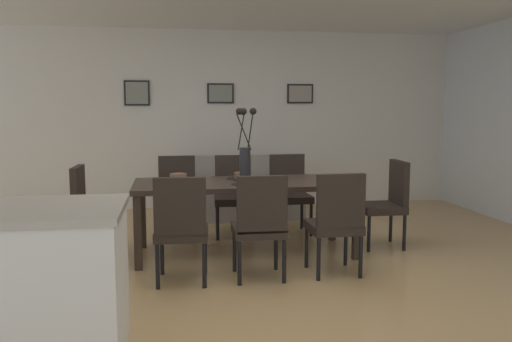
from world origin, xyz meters
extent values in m
plane|color=tan|center=(0.00, 0.00, 0.00)|extent=(9.00, 9.00, 0.00)
cube|color=silver|center=(0.00, 3.25, 1.30)|extent=(9.00, 0.10, 2.60)
cube|color=#33261E|center=(0.07, 0.60, 0.71)|extent=(2.20, 0.90, 0.05)
cube|color=#33261E|center=(1.11, 0.99, 0.34)|extent=(0.07, 0.07, 0.69)
cube|color=#33261E|center=(-0.97, 0.99, 0.34)|extent=(0.07, 0.07, 0.69)
cube|color=#33261E|center=(1.11, 0.21, 0.34)|extent=(0.07, 0.07, 0.69)
cube|color=#33261E|center=(-0.97, 0.21, 0.34)|extent=(0.07, 0.07, 0.69)
cube|color=black|center=(-0.58, -0.17, 0.42)|extent=(0.47, 0.47, 0.08)
cube|color=black|center=(-0.60, -0.36, 0.68)|extent=(0.42, 0.09, 0.48)
cylinder|color=black|center=(-0.38, 0.01, 0.19)|extent=(0.04, 0.04, 0.38)
cylinder|color=black|center=(-0.76, 0.04, 0.19)|extent=(0.04, 0.04, 0.38)
cylinder|color=black|center=(-0.41, -0.37, 0.19)|extent=(0.04, 0.04, 0.38)
cylinder|color=black|center=(-0.79, -0.34, 0.19)|extent=(0.04, 0.04, 0.38)
cube|color=black|center=(-0.60, 1.37, 0.42)|extent=(0.44, 0.44, 0.08)
cube|color=black|center=(-0.60, 1.56, 0.68)|extent=(0.42, 0.06, 0.48)
cylinder|color=black|center=(-0.79, 1.18, 0.19)|extent=(0.04, 0.04, 0.38)
cylinder|color=black|center=(-0.41, 1.18, 0.19)|extent=(0.04, 0.04, 0.38)
cylinder|color=black|center=(-0.79, 1.56, 0.19)|extent=(0.04, 0.04, 0.38)
cylinder|color=black|center=(-0.41, 1.56, 0.19)|extent=(0.04, 0.04, 0.38)
cube|color=black|center=(0.08, -0.17, 0.42)|extent=(0.44, 0.44, 0.08)
cube|color=black|center=(0.07, -0.36, 0.68)|extent=(0.42, 0.06, 0.48)
cylinder|color=black|center=(0.27, 0.02, 0.19)|extent=(0.04, 0.04, 0.38)
cylinder|color=black|center=(-0.11, 0.03, 0.19)|extent=(0.04, 0.04, 0.38)
cylinder|color=black|center=(0.26, -0.36, 0.19)|extent=(0.04, 0.04, 0.38)
cylinder|color=black|center=(-0.12, -0.35, 0.19)|extent=(0.04, 0.04, 0.38)
cube|color=black|center=(0.04, 1.35, 0.42)|extent=(0.47, 0.47, 0.08)
cube|color=black|center=(0.05, 1.54, 0.68)|extent=(0.42, 0.09, 0.48)
cylinder|color=black|center=(-0.16, 1.18, 0.19)|extent=(0.04, 0.04, 0.38)
cylinder|color=black|center=(0.22, 1.15, 0.19)|extent=(0.04, 0.04, 0.38)
cylinder|color=black|center=(-0.14, 1.56, 0.19)|extent=(0.04, 0.04, 0.38)
cylinder|color=black|center=(0.24, 1.53, 0.19)|extent=(0.04, 0.04, 0.38)
cube|color=black|center=(0.75, -0.15, 0.42)|extent=(0.45, 0.45, 0.08)
cube|color=black|center=(0.76, -0.34, 0.68)|extent=(0.42, 0.07, 0.48)
cylinder|color=black|center=(0.94, 0.05, 0.19)|extent=(0.04, 0.04, 0.38)
cylinder|color=black|center=(0.56, 0.04, 0.19)|extent=(0.04, 0.04, 0.38)
cylinder|color=black|center=(0.95, -0.33, 0.19)|extent=(0.04, 0.04, 0.38)
cylinder|color=black|center=(0.57, -0.34, 0.19)|extent=(0.04, 0.04, 0.38)
cube|color=black|center=(0.72, 1.37, 0.42)|extent=(0.46, 0.46, 0.08)
cube|color=black|center=(0.71, 1.56, 0.68)|extent=(0.42, 0.08, 0.48)
cylinder|color=black|center=(0.54, 1.18, 0.19)|extent=(0.04, 0.04, 0.38)
cylinder|color=black|center=(0.91, 1.19, 0.19)|extent=(0.04, 0.04, 0.38)
cylinder|color=black|center=(0.52, 1.56, 0.19)|extent=(0.04, 0.04, 0.38)
cylinder|color=black|center=(0.90, 1.57, 0.19)|extent=(0.04, 0.04, 0.38)
cube|color=black|center=(-1.36, 0.61, 0.42)|extent=(0.45, 0.45, 0.08)
cube|color=black|center=(-1.55, 0.61, 0.68)|extent=(0.07, 0.42, 0.48)
cylinder|color=black|center=(-1.18, 0.41, 0.19)|extent=(0.04, 0.04, 0.38)
cylinder|color=black|center=(-1.16, 0.79, 0.19)|extent=(0.04, 0.04, 0.38)
cylinder|color=black|center=(-1.56, 0.42, 0.19)|extent=(0.04, 0.04, 0.38)
cylinder|color=black|center=(-1.54, 0.80, 0.19)|extent=(0.04, 0.04, 0.38)
cube|color=black|center=(1.52, 0.63, 0.42)|extent=(0.46, 0.46, 0.08)
cube|color=black|center=(1.71, 0.62, 0.68)|extent=(0.08, 0.42, 0.48)
cylinder|color=black|center=(1.34, 0.83, 0.19)|extent=(0.04, 0.04, 0.38)
cylinder|color=black|center=(1.33, 0.45, 0.19)|extent=(0.04, 0.04, 0.38)
cylinder|color=black|center=(1.72, 0.81, 0.19)|extent=(0.04, 0.04, 0.38)
cylinder|color=black|center=(1.70, 0.43, 0.19)|extent=(0.04, 0.04, 0.38)
cylinder|color=#232326|center=(0.07, 0.60, 0.91)|extent=(0.11, 0.11, 0.34)
cylinder|color=black|center=(0.12, 0.62, 1.24)|extent=(0.05, 0.12, 0.37)
sphere|color=black|center=(0.15, 0.63, 1.44)|extent=(0.07, 0.07, 0.07)
cylinder|color=black|center=(0.04, 0.65, 1.24)|extent=(0.08, 0.05, 0.38)
sphere|color=black|center=(0.02, 0.68, 1.44)|extent=(0.07, 0.07, 0.07)
cylinder|color=black|center=(0.05, 0.55, 1.24)|extent=(0.15, 0.06, 0.36)
sphere|color=black|center=(0.04, 0.52, 1.44)|extent=(0.07, 0.07, 0.07)
cylinder|color=black|center=(-0.59, 0.40, 0.74)|extent=(0.32, 0.32, 0.01)
cylinder|color=brown|center=(-0.59, 0.40, 0.78)|extent=(0.17, 0.17, 0.06)
cylinder|color=brown|center=(-0.59, 0.40, 0.79)|extent=(0.13, 0.13, 0.04)
cylinder|color=black|center=(-0.59, 0.80, 0.74)|extent=(0.32, 0.32, 0.01)
cylinder|color=brown|center=(-0.59, 0.80, 0.78)|extent=(0.17, 0.17, 0.06)
cylinder|color=brown|center=(-0.59, 0.80, 0.79)|extent=(0.13, 0.13, 0.04)
cylinder|color=black|center=(0.07, 0.40, 0.74)|extent=(0.32, 0.32, 0.01)
cylinder|color=brown|center=(0.07, 0.40, 0.78)|extent=(0.17, 0.17, 0.06)
cylinder|color=brown|center=(0.07, 0.40, 0.79)|extent=(0.13, 0.13, 0.04)
cylinder|color=black|center=(0.07, 0.80, 0.74)|extent=(0.32, 0.32, 0.01)
cylinder|color=brown|center=(0.07, 0.80, 0.78)|extent=(0.17, 0.17, 0.06)
cylinder|color=brown|center=(0.07, 0.80, 0.79)|extent=(0.13, 0.13, 0.04)
cube|color=gray|center=(0.19, 2.43, 0.21)|extent=(1.76, 0.84, 0.42)
cube|color=gray|center=(0.19, 2.77, 0.61)|extent=(1.76, 0.16, 0.38)
cube|color=gray|center=(1.02, 2.43, 0.52)|extent=(0.10, 0.84, 0.20)
cube|color=gray|center=(-0.64, 2.43, 0.52)|extent=(0.10, 0.84, 0.20)
cube|color=silver|center=(-1.52, -1.49, 0.44)|extent=(1.14, 0.77, 0.88)
cube|color=#A8A399|center=(-1.52, -1.49, 0.90)|extent=(1.18, 0.81, 0.04)
cube|color=black|center=(-1.13, 3.18, 1.68)|extent=(0.36, 0.02, 0.36)
cube|color=gray|center=(-1.13, 3.17, 1.68)|extent=(0.31, 0.01, 0.31)
cube|color=black|center=(0.07, 3.18, 1.68)|extent=(0.39, 0.02, 0.29)
cube|color=gray|center=(0.07, 3.17, 1.68)|extent=(0.34, 0.01, 0.24)
cube|color=black|center=(1.26, 3.18, 1.68)|extent=(0.39, 0.02, 0.29)
cube|color=#9E9389|center=(1.26, 3.17, 1.68)|extent=(0.34, 0.01, 0.24)
camera|label=1|loc=(-0.65, -4.57, 1.48)|focal=36.88mm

